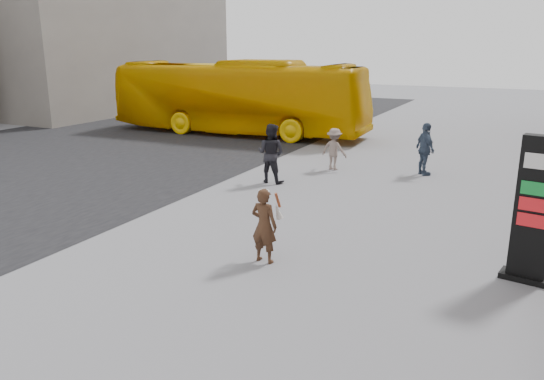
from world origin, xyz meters
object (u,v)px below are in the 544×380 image
at_px(woman, 264,225).
at_px(pedestrian_b, 334,149).
at_px(info_pylon, 534,210).
at_px(bus, 238,97).
at_px(pedestrian_a, 271,153).
at_px(pedestrian_c, 425,149).

bearing_deg(woman, pedestrian_b, -76.33).
height_order(info_pylon, bus, bus).
relative_size(info_pylon, pedestrian_b, 1.88).
distance_m(woman, pedestrian_a, 6.52).
height_order(bus, pedestrian_a, bus).
bearing_deg(pedestrian_a, info_pylon, 150.58).
height_order(info_pylon, pedestrian_b, info_pylon).
xyz_separation_m(info_pylon, pedestrian_c, (-3.41, 7.68, -0.49)).
bearing_deg(info_pylon, pedestrian_c, 123.42).
distance_m(info_pylon, pedestrian_b, 9.58).
height_order(woman, bus, bus).
relative_size(info_pylon, woman, 1.78).
bearing_deg(pedestrian_b, bus, -28.89).
relative_size(info_pylon, bus, 0.22).
bearing_deg(pedestrian_a, bus, -53.09).
relative_size(bus, pedestrian_a, 6.77).
height_order(woman, pedestrian_b, woman).
xyz_separation_m(info_pylon, bus, (-13.45, 12.41, 0.41)).
xyz_separation_m(woman, pedestrian_c, (1.44, 9.10, 0.10)).
bearing_deg(pedestrian_c, woman, 130.72).
distance_m(bus, pedestrian_c, 11.14).
xyz_separation_m(woman, bus, (-8.60, 13.84, 1.00)).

